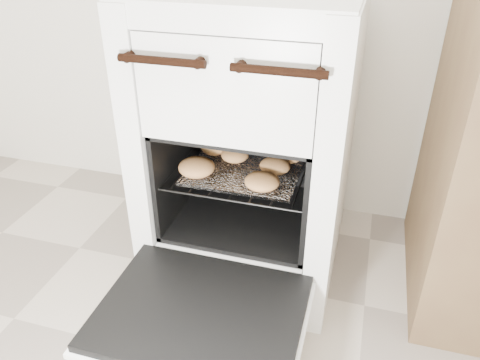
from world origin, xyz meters
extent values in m
cube|color=white|center=(-0.07, 1.19, 0.44)|extent=(0.57, 0.61, 0.88)
cylinder|color=black|center=(-0.20, 0.87, 0.76)|extent=(0.21, 0.02, 0.02)
cylinder|color=black|center=(0.07, 0.87, 0.76)|extent=(0.21, 0.02, 0.02)
cube|color=black|center=(-0.07, 0.70, 0.20)|extent=(0.50, 0.38, 0.02)
cube|color=white|center=(-0.07, 0.70, 0.18)|extent=(0.51, 0.40, 0.02)
cylinder|color=black|center=(-0.27, 1.12, 0.38)|extent=(0.01, 0.40, 0.01)
cylinder|color=black|center=(0.14, 1.12, 0.38)|extent=(0.01, 0.40, 0.01)
cylinder|color=black|center=(-0.07, 0.93, 0.38)|extent=(0.41, 0.01, 0.01)
cylinder|color=black|center=(-0.07, 1.31, 0.38)|extent=(0.41, 0.01, 0.01)
cylinder|color=black|center=(-0.24, 1.12, 0.38)|extent=(0.01, 0.38, 0.01)
cylinder|color=black|center=(-0.18, 1.12, 0.38)|extent=(0.01, 0.38, 0.01)
cylinder|color=black|center=(-0.12, 1.12, 0.38)|extent=(0.01, 0.38, 0.01)
cylinder|color=black|center=(-0.07, 1.12, 0.38)|extent=(0.01, 0.38, 0.01)
cylinder|color=black|center=(-0.01, 1.12, 0.38)|extent=(0.01, 0.38, 0.01)
cylinder|color=black|center=(0.05, 1.12, 0.38)|extent=(0.01, 0.38, 0.01)
cylinder|color=black|center=(0.11, 1.12, 0.38)|extent=(0.01, 0.38, 0.01)
cube|color=white|center=(-0.07, 1.10, 0.39)|extent=(0.32, 0.29, 0.01)
ellipsoid|color=tan|center=(-0.18, 1.16, 0.41)|extent=(0.12, 0.12, 0.04)
ellipsoid|color=tan|center=(0.01, 1.00, 0.41)|extent=(0.14, 0.14, 0.04)
ellipsoid|color=tan|center=(0.02, 1.10, 0.41)|extent=(0.12, 0.12, 0.04)
ellipsoid|color=tan|center=(-0.19, 1.02, 0.42)|extent=(0.12, 0.12, 0.05)
ellipsoid|color=tan|center=(0.05, 1.17, 0.41)|extent=(0.12, 0.12, 0.04)
ellipsoid|color=tan|center=(-0.11, 1.13, 0.41)|extent=(0.11, 0.11, 0.04)
camera|label=1|loc=(0.26, -0.07, 1.06)|focal=35.00mm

